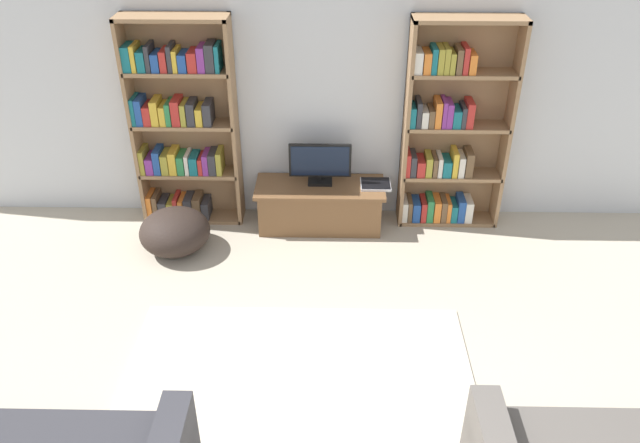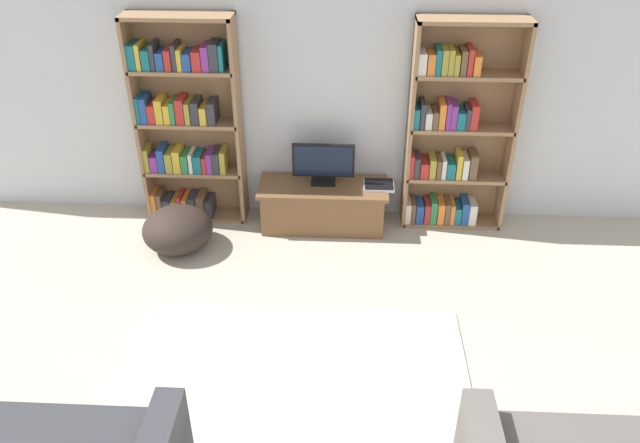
% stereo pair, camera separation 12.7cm
% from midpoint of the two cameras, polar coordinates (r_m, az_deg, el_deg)
% --- Properties ---
extents(wall_back, '(8.80, 0.06, 2.60)m').
position_cam_midpoint_polar(wall_back, '(6.13, -0.25, 11.69)').
color(wall_back, silver).
rests_on(wall_back, ground_plane).
extents(bookshelf_left, '(1.01, 0.30, 2.07)m').
position_cam_midpoint_polar(bookshelf_left, '(6.26, -13.09, 8.45)').
color(bookshelf_left, '#93704C').
rests_on(bookshelf_left, ground_plane).
extents(bookshelf_right, '(1.01, 0.30, 2.07)m').
position_cam_midpoint_polar(bookshelf_right, '(6.19, 11.16, 7.94)').
color(bookshelf_right, '#93704C').
rests_on(bookshelf_right, ground_plane).
extents(tv_stand, '(1.28, 0.53, 0.46)m').
position_cam_midpoint_polar(tv_stand, '(6.30, -0.58, 1.49)').
color(tv_stand, brown).
rests_on(tv_stand, ground_plane).
extents(television, '(0.61, 0.16, 0.42)m').
position_cam_midpoint_polar(television, '(6.13, -0.59, 5.35)').
color(television, black).
rests_on(television, tv_stand).
extents(laptop, '(0.30, 0.26, 0.03)m').
position_cam_midpoint_polar(laptop, '(6.20, 4.52, 3.41)').
color(laptop, silver).
rests_on(laptop, tv_stand).
extents(area_rug, '(2.59, 1.55, 0.02)m').
position_cam_midpoint_polar(area_rug, '(4.76, -2.81, -13.96)').
color(area_rug, beige).
rests_on(area_rug, ground_plane).
extents(beanbag_ottoman, '(0.67, 0.67, 0.41)m').
position_cam_midpoint_polar(beanbag_ottoman, '(6.10, -13.71, -0.91)').
color(beanbag_ottoman, '#2D231E').
rests_on(beanbag_ottoman, ground_plane).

